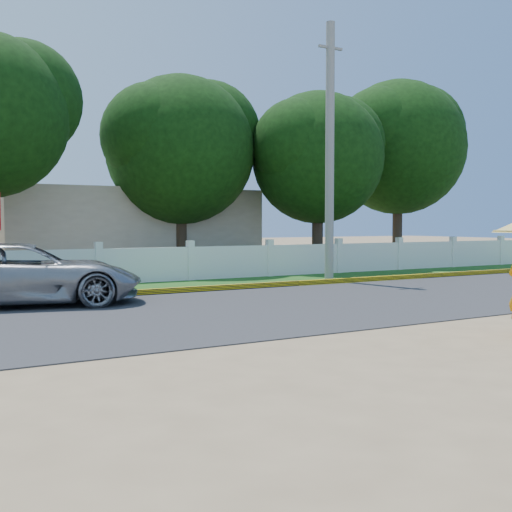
{
  "coord_description": "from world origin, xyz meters",
  "views": [
    {
      "loc": [
        -5.67,
        -7.55,
        1.88
      ],
      "look_at": [
        0.0,
        2.0,
        1.3
      ],
      "focal_mm": 45.0,
      "sensor_mm": 36.0,
      "label": 1
    }
  ],
  "objects": [
    {
      "name": "ground",
      "position": [
        0.0,
        0.0,
        0.0
      ],
      "size": [
        120.0,
        120.0,
        0.0
      ],
      "primitive_type": "plane",
      "color": "#9E8460",
      "rests_on": "ground"
    },
    {
      "name": "road",
      "position": [
        0.0,
        4.5,
        0.01
      ],
      "size": [
        60.0,
        7.0,
        0.02
      ],
      "primitive_type": "cube",
      "color": "#38383A",
      "rests_on": "ground"
    },
    {
      "name": "grass_verge",
      "position": [
        0.0,
        9.75,
        0.01
      ],
      "size": [
        60.0,
        3.5,
        0.03
      ],
      "primitive_type": "cube",
      "color": "#2D601E",
      "rests_on": "ground"
    },
    {
      "name": "building_near",
      "position": [
        3.0,
        18.0,
        1.6
      ],
      "size": [
        10.0,
        6.0,
        3.2
      ],
      "primitive_type": "cube",
      "color": "#B7AD99",
      "rests_on": "ground"
    },
    {
      "name": "curb",
      "position": [
        0.0,
        8.05,
        0.08
      ],
      "size": [
        40.0,
        0.18,
        0.16
      ],
      "primitive_type": "cube",
      "color": "yellow",
      "rests_on": "ground"
    },
    {
      "name": "tree_row",
      "position": [
        2.7,
        14.21,
        4.94
      ],
      "size": [
        30.15,
        7.44,
        8.38
      ],
      "color": "#473828",
      "rests_on": "ground"
    },
    {
      "name": "vehicle",
      "position": [
        -2.77,
        7.51,
        0.71
      ],
      "size": [
        5.5,
        3.39,
        1.42
      ],
      "primitive_type": "imported",
      "rotation": [
        0.0,
        0.0,
        1.36
      ],
      "color": "#94959B",
      "rests_on": "ground"
    },
    {
      "name": "fence",
      "position": [
        0.0,
        11.2,
        0.55
      ],
      "size": [
        40.0,
        0.1,
        1.1
      ],
      "primitive_type": "cube",
      "color": "silver",
      "rests_on": "ground"
    },
    {
      "name": "utility_pole",
      "position": [
        6.77,
        8.83,
        4.09
      ],
      "size": [
        0.28,
        0.28,
        8.17
      ],
      "primitive_type": "cylinder",
      "color": "gray",
      "rests_on": "ground"
    }
  ]
}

